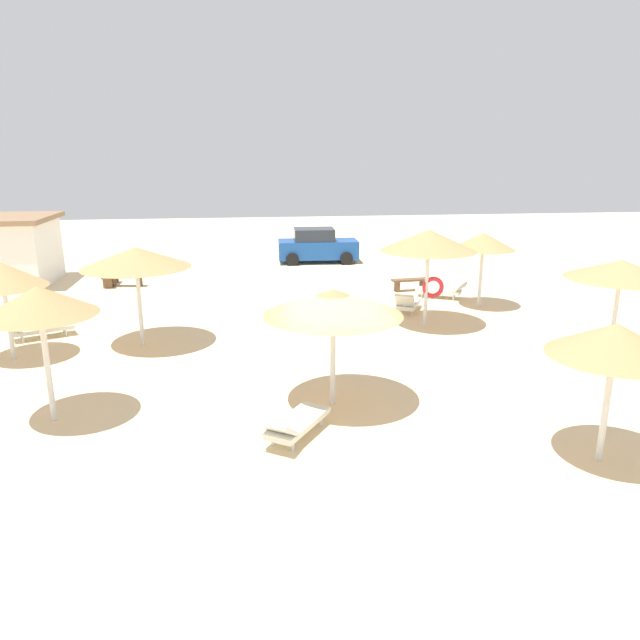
{
  "coord_description": "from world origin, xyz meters",
  "views": [
    {
      "loc": [
        -1.97,
        -11.81,
        5.44
      ],
      "look_at": [
        0.0,
        3.0,
        1.2
      ],
      "focal_mm": 33.32,
      "sensor_mm": 36.0,
      "label": 1
    }
  ],
  "objects_px": {
    "lounger_1": "(408,303)",
    "parasol_7": "(621,270)",
    "parasol_6": "(136,258)",
    "bench_0": "(111,277)",
    "parasol_3": "(483,241)",
    "lounger_4": "(38,328)",
    "beach_cabana": "(2,250)",
    "parasol_4": "(2,275)",
    "bench_1": "(410,282)",
    "lounger_0": "(294,423)",
    "parked_car": "(317,246)",
    "parasol_5": "(615,340)",
    "parasol_0": "(333,303)",
    "lounger_3": "(442,290)",
    "parasol_1": "(429,241)",
    "parasol_2": "(39,301)",
    "bench_2": "(126,278)"
  },
  "relations": [
    {
      "from": "parasol_7",
      "to": "lounger_4",
      "type": "height_order",
      "value": "parasol_7"
    },
    {
      "from": "bench_2",
      "to": "bench_1",
      "type": "bearing_deg",
      "value": -11.54
    },
    {
      "from": "parasol_1",
      "to": "parasol_2",
      "type": "height_order",
      "value": "parasol_1"
    },
    {
      "from": "lounger_1",
      "to": "parasol_7",
      "type": "bearing_deg",
      "value": -50.81
    },
    {
      "from": "lounger_0",
      "to": "lounger_3",
      "type": "bearing_deg",
      "value": 58.32
    },
    {
      "from": "bench_0",
      "to": "parasol_1",
      "type": "bearing_deg",
      "value": -33.57
    },
    {
      "from": "parasol_3",
      "to": "parasol_2",
      "type": "bearing_deg",
      "value": -147.67
    },
    {
      "from": "parasol_7",
      "to": "beach_cabana",
      "type": "bearing_deg",
      "value": 149.15
    },
    {
      "from": "lounger_1",
      "to": "parasol_3",
      "type": "bearing_deg",
      "value": 8.66
    },
    {
      "from": "parasol_5",
      "to": "lounger_4",
      "type": "height_order",
      "value": "parasol_5"
    },
    {
      "from": "lounger_4",
      "to": "beach_cabana",
      "type": "bearing_deg",
      "value": 114.81
    },
    {
      "from": "parasol_4",
      "to": "bench_1",
      "type": "xyz_separation_m",
      "value": [
        13.0,
        6.58,
        -1.98
      ]
    },
    {
      "from": "parasol_6",
      "to": "bench_0",
      "type": "xyz_separation_m",
      "value": [
        -2.56,
        8.43,
        -2.23
      ]
    },
    {
      "from": "parasol_7",
      "to": "lounger_0",
      "type": "height_order",
      "value": "parasol_7"
    },
    {
      "from": "lounger_4",
      "to": "lounger_3",
      "type": "bearing_deg",
      "value": 13.66
    },
    {
      "from": "parasol_7",
      "to": "lounger_0",
      "type": "bearing_deg",
      "value": -157.53
    },
    {
      "from": "parasol_7",
      "to": "parked_car",
      "type": "xyz_separation_m",
      "value": [
        -6.21,
        15.44,
        -1.59
      ]
    },
    {
      "from": "parasol_3",
      "to": "bench_0",
      "type": "relative_size",
      "value": 1.78
    },
    {
      "from": "parasol_1",
      "to": "parasol_2",
      "type": "distance_m",
      "value": 11.49
    },
    {
      "from": "parasol_5",
      "to": "bench_0",
      "type": "xyz_separation_m",
      "value": [
        -11.87,
        16.51,
        -1.96
      ]
    },
    {
      "from": "lounger_4",
      "to": "bench_1",
      "type": "relative_size",
      "value": 1.28
    },
    {
      "from": "beach_cabana",
      "to": "lounger_0",
      "type": "bearing_deg",
      "value": -55.31
    },
    {
      "from": "parasol_3",
      "to": "beach_cabana",
      "type": "height_order",
      "value": "beach_cabana"
    },
    {
      "from": "beach_cabana",
      "to": "parasol_5",
      "type": "bearing_deg",
      "value": -46.71
    },
    {
      "from": "parasol_5",
      "to": "parked_car",
      "type": "xyz_separation_m",
      "value": [
        -2.53,
        20.82,
        -1.49
      ]
    },
    {
      "from": "beach_cabana",
      "to": "bench_1",
      "type": "bearing_deg",
      "value": -11.69
    },
    {
      "from": "parasol_1",
      "to": "bench_1",
      "type": "height_order",
      "value": "parasol_1"
    },
    {
      "from": "lounger_1",
      "to": "bench_2",
      "type": "xyz_separation_m",
      "value": [
        -10.56,
        5.59,
        0.02
      ]
    },
    {
      "from": "parasol_0",
      "to": "bench_0",
      "type": "bearing_deg",
      "value": 119.1
    },
    {
      "from": "lounger_4",
      "to": "parked_car",
      "type": "height_order",
      "value": "parked_car"
    },
    {
      "from": "parasol_3",
      "to": "parasol_5",
      "type": "bearing_deg",
      "value": -101.11
    },
    {
      "from": "lounger_4",
      "to": "beach_cabana",
      "type": "distance_m",
      "value": 9.1
    },
    {
      "from": "parasol_4",
      "to": "lounger_4",
      "type": "height_order",
      "value": "parasol_4"
    },
    {
      "from": "parasol_4",
      "to": "parasol_1",
      "type": "bearing_deg",
      "value": 7.89
    },
    {
      "from": "lounger_1",
      "to": "bench_0",
      "type": "relative_size",
      "value": 1.28
    },
    {
      "from": "parasol_5",
      "to": "lounger_0",
      "type": "bearing_deg",
      "value": 163.52
    },
    {
      "from": "bench_1",
      "to": "lounger_4",
      "type": "bearing_deg",
      "value": -159.83
    },
    {
      "from": "parasol_0",
      "to": "parasol_3",
      "type": "bearing_deg",
      "value": 50.05
    },
    {
      "from": "parasol_3",
      "to": "parasol_6",
      "type": "relative_size",
      "value": 0.88
    },
    {
      "from": "parasol_2",
      "to": "bench_0",
      "type": "distance_m",
      "value": 13.67
    },
    {
      "from": "bench_1",
      "to": "lounger_0",
      "type": "bearing_deg",
      "value": -115.41
    },
    {
      "from": "parasol_1",
      "to": "parked_car",
      "type": "height_order",
      "value": "parasol_1"
    },
    {
      "from": "parasol_1",
      "to": "parasol_4",
      "type": "distance_m",
      "value": 12.24
    },
    {
      "from": "lounger_1",
      "to": "parked_car",
      "type": "distance_m",
      "value": 10.37
    },
    {
      "from": "parasol_0",
      "to": "parasol_1",
      "type": "relative_size",
      "value": 0.97
    },
    {
      "from": "parked_car",
      "to": "parasol_6",
      "type": "bearing_deg",
      "value": -118.02
    },
    {
      "from": "lounger_4",
      "to": "parked_car",
      "type": "distance_m",
      "value": 15.39
    },
    {
      "from": "parasol_5",
      "to": "parasol_7",
      "type": "bearing_deg",
      "value": 55.68
    },
    {
      "from": "parasol_7",
      "to": "parasol_5",
      "type": "bearing_deg",
      "value": -124.32
    },
    {
      "from": "parasol_2",
      "to": "bench_0",
      "type": "relative_size",
      "value": 1.91
    }
  ]
}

